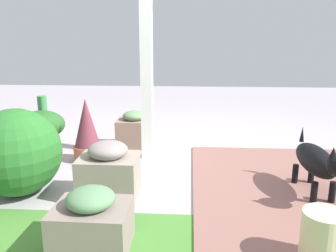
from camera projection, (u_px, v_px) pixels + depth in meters
name	position (u px, v px, depth m)	size (l,w,h in m)	color
ground_plane	(181.00, 166.00, 3.50)	(12.00, 12.00, 0.00)	#A89EA4
brick_path	(303.00, 194.00, 2.84)	(1.80, 2.40, 0.02)	#865951
porch_pillar	(146.00, 58.00, 3.50)	(0.12, 0.12, 2.12)	white
stone_planter_nearest	(134.00, 130.00, 4.09)	(0.40, 0.34, 0.43)	#876D5B
stone_planter_mid	(109.00, 172.00, 2.76)	(0.46, 0.37, 0.47)	gray
stone_planter_far	(92.00, 222.00, 2.09)	(0.46, 0.38, 0.40)	gray
round_shrub	(17.00, 152.00, 2.80)	(0.71, 0.71, 0.71)	#276726
terracotta_pot_tall	(44.00, 125.00, 4.35)	(0.20, 0.20, 0.56)	#BB6745
terracotta_pot_broad	(41.00, 129.00, 3.78)	(0.51, 0.51, 0.49)	#C56F50
terracotta_pot_spiky	(87.00, 132.00, 3.57)	(0.29, 0.29, 0.66)	#B56043
dog	(318.00, 162.00, 2.75)	(0.26, 0.76, 0.52)	black
ceramic_urn	(323.00, 239.00, 1.94)	(0.25, 0.25, 0.32)	beige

